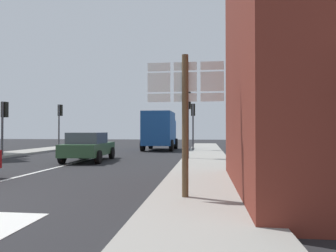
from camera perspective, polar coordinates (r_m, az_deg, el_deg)
The scene contains 10 objects.
ground_plane at distance 16.65m, azimuth -15.33°, elevation -6.24°, with size 80.00×80.00×0.00m, color #232326.
sidewalk_right at distance 13.42m, azimuth 6.91°, elevation -7.26°, with size 2.41×44.00×0.14m, color gray.
lane_centre_stripe at distance 13.05m, azimuth -22.06°, elevation -7.66°, with size 0.16×12.00×0.01m, color silver.
sedan_far at distance 16.39m, azimuth -14.51°, elevation -3.66°, with size 2.20×4.31×1.47m.
delivery_truck at distance 24.80m, azimuth -1.51°, elevation -0.70°, with size 2.50×5.01×3.05m.
route_sign_post at distance 6.66m, azimuth 3.21°, elevation 2.96°, with size 1.66×0.14×3.20m.
traffic_light_far_right at distance 23.07m, azimuth 4.67°, elevation 1.82°, with size 0.30×0.49×3.59m.
traffic_light_far_left at distance 26.22m, azimuth -19.41°, elevation 1.68°, with size 0.30×0.49×3.67m.
traffic_light_near_left at distance 20.27m, azimuth -28.10°, elevation 1.60°, with size 0.30×0.49×3.25m.
traffic_light_near_right at distance 16.25m, azimuth 3.71°, elevation 3.04°, with size 0.30×0.49×3.61m.
Camera 1 is at (6.28, -5.34, 1.55)m, focal length 32.89 mm.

